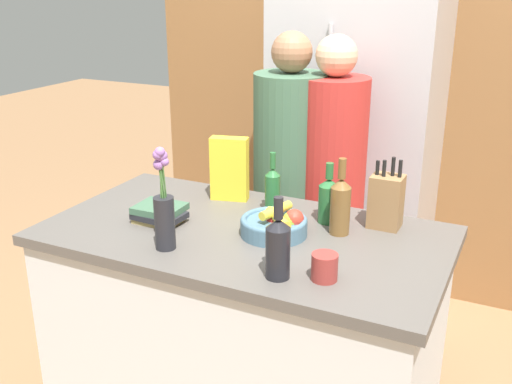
% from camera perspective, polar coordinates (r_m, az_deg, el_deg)
% --- Properties ---
extents(kitchen_island, '(1.49, 0.81, 0.93)m').
position_cam_1_polar(kitchen_island, '(2.45, -1.07, -13.69)').
color(kitchen_island, silver).
rests_on(kitchen_island, ground_plane).
extents(back_wall_wood, '(2.69, 0.12, 2.60)m').
position_cam_1_polar(back_wall_wood, '(3.59, 10.70, 11.11)').
color(back_wall_wood, olive).
rests_on(back_wall_wood, ground_plane).
extents(refrigerator, '(0.83, 0.63, 1.96)m').
position_cam_1_polar(refrigerator, '(3.30, 9.48, 4.75)').
color(refrigerator, '#B7B7BC').
rests_on(refrigerator, ground_plane).
extents(fruit_bowl, '(0.24, 0.24, 0.11)m').
position_cam_1_polar(fruit_bowl, '(2.18, 2.03, -3.03)').
color(fruit_bowl, slate).
rests_on(fruit_bowl, kitchen_island).
extents(knife_block, '(0.12, 0.10, 0.27)m').
position_cam_1_polar(knife_block, '(2.28, 12.29, -0.83)').
color(knife_block, olive).
rests_on(knife_block, kitchen_island).
extents(flower_vase, '(0.07, 0.07, 0.37)m').
position_cam_1_polar(flower_vase, '(2.06, -8.77, -1.63)').
color(flower_vase, '#232328').
rests_on(flower_vase, kitchen_island).
extents(cereal_box, '(0.17, 0.10, 0.27)m').
position_cam_1_polar(cereal_box, '(2.50, -2.54, 2.22)').
color(cereal_box, yellow).
rests_on(cereal_box, kitchen_island).
extents(coffee_mug, '(0.08, 0.12, 0.09)m').
position_cam_1_polar(coffee_mug, '(1.88, 6.55, -7.06)').
color(coffee_mug, '#99332D').
rests_on(coffee_mug, kitchen_island).
extents(book_stack, '(0.19, 0.16, 0.07)m').
position_cam_1_polar(book_stack, '(2.33, -9.20, -2.03)').
color(book_stack, '#99844C').
rests_on(book_stack, kitchen_island).
extents(bottle_oil, '(0.08, 0.08, 0.27)m').
position_cam_1_polar(bottle_oil, '(1.86, 2.10, -5.21)').
color(bottle_oil, black).
rests_on(bottle_oil, kitchen_island).
extents(bottle_vinegar, '(0.06, 0.06, 0.25)m').
position_cam_1_polar(bottle_vinegar, '(2.38, 1.58, 0.31)').
color(bottle_vinegar, '#286633').
rests_on(bottle_vinegar, kitchen_island).
extents(bottle_wine, '(0.08, 0.08, 0.24)m').
position_cam_1_polar(bottle_wine, '(2.29, 6.91, -0.69)').
color(bottle_wine, '#286633').
rests_on(bottle_wine, kitchen_island).
extents(bottle_water, '(0.07, 0.07, 0.29)m').
position_cam_1_polar(bottle_water, '(2.19, 8.04, -1.19)').
color(bottle_water, brown).
rests_on(bottle_water, kitchen_island).
extents(person_at_sink, '(0.34, 0.34, 1.60)m').
position_cam_1_polar(person_at_sink, '(2.87, 3.19, 0.96)').
color(person_at_sink, '#383842').
rests_on(person_at_sink, ground_plane).
extents(person_in_blue, '(0.32, 0.32, 1.59)m').
position_cam_1_polar(person_in_blue, '(2.83, 7.13, 0.55)').
color(person_in_blue, '#383842').
rests_on(person_in_blue, ground_plane).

